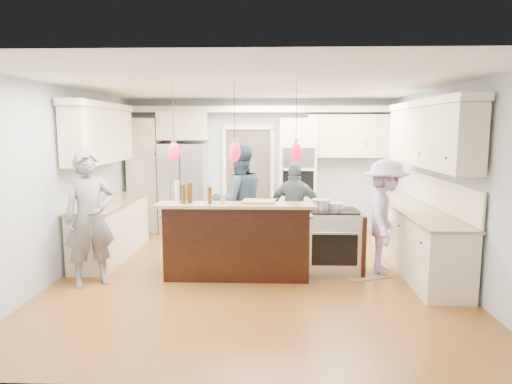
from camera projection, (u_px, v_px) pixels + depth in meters
ground_plane at (255, 273)px, 6.71m from camera, size 6.00×6.00×0.00m
room_shell at (255, 149)px, 6.45m from camera, size 5.54×6.04×2.72m
refrigerator at (184, 188)px, 9.25m from camera, size 0.90×0.70×1.80m
oven_column at (297, 176)px, 9.16m from camera, size 0.72×0.69×2.30m
back_upper_cabinets at (223, 150)px, 9.23m from camera, size 5.30×0.61×2.54m
right_counter_run at (420, 200)px, 6.77m from camera, size 0.64×3.10×2.51m
left_cabinets at (107, 193)px, 7.44m from camera, size 0.64×2.30×2.51m
kitchen_island at (239, 239)px, 6.72m from camera, size 2.10×1.46×1.12m
island_range at (334, 241)px, 6.75m from camera, size 0.82×0.71×0.92m
pendant_lights at (235, 152)px, 5.96m from camera, size 1.75×0.15×1.03m
person_bar_end at (90, 219)px, 6.09m from camera, size 0.79×0.72×1.82m
person_far_left at (239, 201)px, 7.43m from camera, size 1.10×1.00×1.85m
person_far_right at (295, 210)px, 7.48m from camera, size 0.98×0.56×1.57m
person_range_side at (385, 216)px, 6.61m from camera, size 0.88×1.21×1.68m
floor_rug at (355, 270)px, 6.83m from camera, size 0.97×1.15×0.01m
water_bottle at (177, 192)px, 6.03m from camera, size 0.08×0.08×0.30m
beer_bottle_a at (183, 194)px, 5.98m from camera, size 0.08×0.08×0.26m
beer_bottle_b at (190, 193)px, 6.05m from camera, size 0.07×0.07×0.27m
beer_bottle_c at (210, 195)px, 5.99m from camera, size 0.06×0.06×0.22m
drink_can at (223, 199)px, 6.03m from camera, size 0.07×0.07×0.11m
cutting_board at (259, 202)px, 6.09m from camera, size 0.45×0.35×0.03m
pot_large at (321, 205)px, 6.67m from camera, size 0.27×0.27×0.16m
pot_small at (336, 207)px, 6.63m from camera, size 0.22×0.22×0.11m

